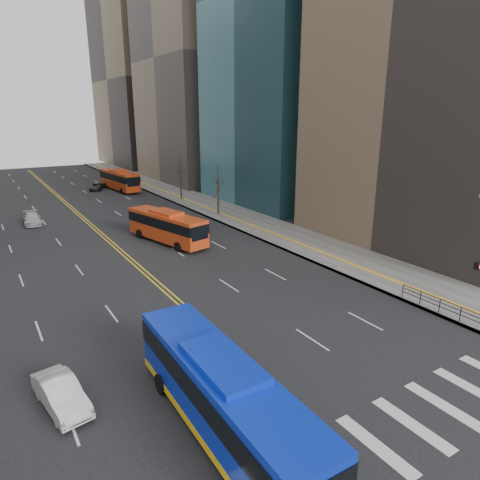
# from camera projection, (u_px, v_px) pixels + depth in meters

# --- Properties ---
(ground) EXTENTS (220.00, 220.00, 0.00)m
(ground) POSITION_uv_depth(u_px,v_px,m) (355.00, 457.00, 17.17)
(ground) COLOR black
(sidewalk_right) EXTENTS (7.00, 130.00, 0.15)m
(sidewalk_right) POSITION_uv_depth(u_px,v_px,m) (211.00, 206.00, 62.60)
(sidewalk_right) COLOR slate
(sidewalk_right) RESTS_ON ground
(crosswalk) EXTENTS (26.70, 4.00, 0.01)m
(crosswalk) POSITION_uv_depth(u_px,v_px,m) (355.00, 457.00, 17.16)
(crosswalk) COLOR silver
(crosswalk) RESTS_ON ground
(centerline) EXTENTS (0.55, 100.00, 0.01)m
(centerline) POSITION_uv_depth(u_px,v_px,m) (72.00, 208.00, 61.89)
(centerline) COLOR gold
(centerline) RESTS_ON ground
(office_towers) EXTENTS (83.00, 134.00, 58.00)m
(office_towers) POSITION_uv_depth(u_px,v_px,m) (37.00, 41.00, 66.09)
(office_towers) COLOR #949497
(office_towers) RESTS_ON ground
(pedestrian_railing) EXTENTS (0.06, 6.06, 1.02)m
(pedestrian_railing) POSITION_uv_depth(u_px,v_px,m) (440.00, 303.00, 29.05)
(pedestrian_railing) COLOR black
(pedestrian_railing) RESTS_ON sidewalk_right
(street_trees) EXTENTS (35.20, 47.20, 7.60)m
(street_trees) POSITION_uv_depth(u_px,v_px,m) (31.00, 205.00, 40.23)
(street_trees) COLOR #2E251C
(street_trees) RESTS_ON ground
(blue_bus) EXTENTS (3.05, 12.57, 3.64)m
(blue_bus) POSITION_uv_depth(u_px,v_px,m) (223.00, 395.00, 17.94)
(blue_bus) COLOR #0C27BA
(blue_bus) RESTS_ON ground
(red_bus_near) EXTENTS (4.96, 11.03, 3.42)m
(red_bus_near) POSITION_uv_depth(u_px,v_px,m) (167.00, 225.00, 45.04)
(red_bus_near) COLOR #CD4015
(red_bus_near) RESTS_ON ground
(red_bus_far) EXTENTS (3.92, 11.68, 3.63)m
(red_bus_far) POSITION_uv_depth(u_px,v_px,m) (119.00, 179.00, 75.50)
(red_bus_far) COLOR #CD4015
(red_bus_far) RESTS_ON ground
(car_white) EXTENTS (2.18, 4.43, 1.40)m
(car_white) POSITION_uv_depth(u_px,v_px,m) (61.00, 394.00, 19.92)
(car_white) COLOR silver
(car_white) RESTS_ON ground
(car_dark_mid) EXTENTS (2.48, 4.85, 1.58)m
(car_dark_mid) POSITION_uv_depth(u_px,v_px,m) (196.00, 226.00, 49.05)
(car_dark_mid) COLOR black
(car_dark_mid) RESTS_ON ground
(car_silver) EXTENTS (2.21, 4.87, 1.38)m
(car_silver) POSITION_uv_depth(u_px,v_px,m) (32.00, 219.00, 52.72)
(car_silver) COLOR #AFB0B5
(car_silver) RESTS_ON ground
(car_dark_far) EXTENTS (3.57, 4.68, 1.18)m
(car_dark_far) POSITION_uv_depth(u_px,v_px,m) (96.00, 187.00, 75.95)
(car_dark_far) COLOR black
(car_dark_far) RESTS_ON ground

